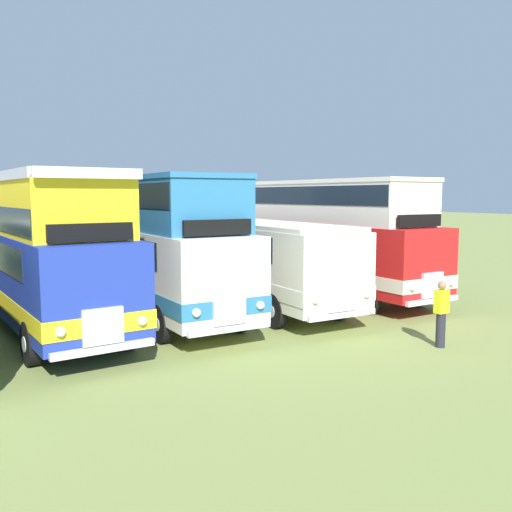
{
  "coord_description": "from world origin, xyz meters",
  "views": [
    {
      "loc": [
        -5.06,
        -16.69,
        3.92
      ],
      "look_at": [
        5.49,
        -0.11,
        1.74
      ],
      "focal_mm": 38.65,
      "sensor_mm": 36.0,
      "label": 1
    }
  ],
  "objects_px": {
    "marshal_person": "(441,313)",
    "bus_fourth_in_row": "(152,239)",
    "bus_fifth_in_row": "(246,255)",
    "bus_third_in_row": "(39,248)",
    "bus_sixth_in_row": "(323,232)"
  },
  "relations": [
    {
      "from": "bus_third_in_row",
      "to": "marshal_person",
      "type": "bearing_deg",
      "value": -43.97
    },
    {
      "from": "marshal_person",
      "to": "bus_fifth_in_row",
      "type": "bearing_deg",
      "value": 98.01
    },
    {
      "from": "bus_fifth_in_row",
      "to": "bus_sixth_in_row",
      "type": "xyz_separation_m",
      "value": [
        3.55,
        -0.03,
        0.72
      ]
    },
    {
      "from": "marshal_person",
      "to": "bus_sixth_in_row",
      "type": "bearing_deg",
      "value": 72.54
    },
    {
      "from": "bus_third_in_row",
      "to": "marshal_person",
      "type": "relative_size",
      "value": 6.31
    },
    {
      "from": "bus_sixth_in_row",
      "to": "bus_fourth_in_row",
      "type": "bearing_deg",
      "value": 178.59
    },
    {
      "from": "bus_fifth_in_row",
      "to": "marshal_person",
      "type": "bearing_deg",
      "value": -81.99
    },
    {
      "from": "bus_fifth_in_row",
      "to": "marshal_person",
      "type": "height_order",
      "value": "bus_fifth_in_row"
    },
    {
      "from": "bus_fourth_in_row",
      "to": "bus_fifth_in_row",
      "type": "xyz_separation_m",
      "value": [
        3.55,
        -0.14,
        -0.71
      ]
    },
    {
      "from": "bus_third_in_row",
      "to": "bus_fourth_in_row",
      "type": "bearing_deg",
      "value": 0.74
    },
    {
      "from": "bus_third_in_row",
      "to": "bus_sixth_in_row",
      "type": "distance_m",
      "value": 10.66
    },
    {
      "from": "marshal_person",
      "to": "bus_fourth_in_row",
      "type": "bearing_deg",
      "value": 120.28
    },
    {
      "from": "bus_third_in_row",
      "to": "bus_sixth_in_row",
      "type": "xyz_separation_m",
      "value": [
        10.66,
        -0.13,
        0.11
      ]
    },
    {
      "from": "bus_fourth_in_row",
      "to": "bus_sixth_in_row",
      "type": "bearing_deg",
      "value": -1.41
    },
    {
      "from": "bus_sixth_in_row",
      "to": "marshal_person",
      "type": "height_order",
      "value": "bus_sixth_in_row"
    }
  ]
}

